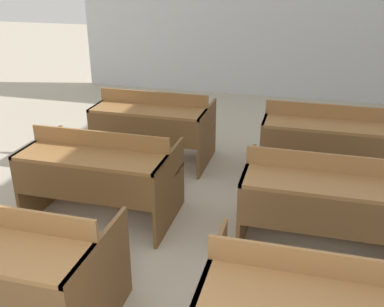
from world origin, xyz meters
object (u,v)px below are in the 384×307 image
bench_front_left (5,260)px  bench_second_right (325,199)px  bench_second_left (101,171)px  bench_third_left (153,123)px  bench_third_right (325,139)px

bench_front_left → bench_second_right: (1.88, 1.30, 0.00)m
bench_front_left → bench_second_left: same height
bench_second_left → bench_third_left: size_ratio=1.00×
bench_third_right → bench_second_left: bearing=-145.2°
bench_front_left → bench_third_left: bearing=89.4°
bench_second_left → bench_third_right: same height
bench_third_left → bench_second_right: bearing=-35.2°
bench_second_left → bench_second_right: same height
bench_front_left → bench_third_right: (1.89, 2.60, 0.00)m
bench_second_right → bench_third_left: same height
bench_front_left → bench_third_right: size_ratio=1.00×
bench_second_left → bench_third_right: size_ratio=1.00×
bench_third_right → bench_third_left: bearing=179.9°
bench_front_left → bench_third_left: (0.03, 2.60, 0.00)m
bench_second_left → bench_third_right: bearing=34.8°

